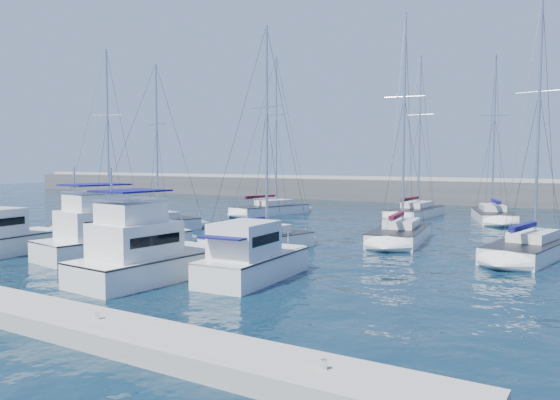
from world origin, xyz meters
The scene contains 16 objects.
ground centered at (0.00, 0.00, 0.00)m, with size 220.00×220.00×0.00m, color black.
breakwater centered at (0.00, 52.00, 1.05)m, with size 160.00×6.00×4.45m.
dock_cleat_near_stbd centered at (8.00, -11.00, 0.72)m, with size 0.16×0.16×0.25m, color silver.
dock_cleat_far_stbd centered at (16.00, -11.00, 0.72)m, with size 0.16×0.16×0.25m, color silver.
motor_yacht_port_outer centered at (-9.39, -3.52, 0.94)m, with size 3.40×6.98×3.20m.
motor_yacht_port_inner centered at (-3.55, -0.42, 1.13)m, with size 4.77×9.43×4.69m.
motor_yacht_stbd_inner centered at (3.16, -4.16, 1.13)m, with size 3.86×7.82×4.69m.
motor_yacht_stbd_outer centered at (7.33, -1.51, 0.94)m, with size 3.15×6.77×3.20m.
sailboat_mid_a centered at (-12.96, 7.18, 0.52)m, with size 5.16×9.16×14.88m.
sailboat_mid_b centered at (-9.65, 8.94, 0.51)m, with size 5.15×8.46×13.63m.
sailboat_mid_c centered at (2.74, 6.04, 0.53)m, with size 4.64×7.81×14.41m.
sailboat_mid_d centered at (9.17, 14.13, 0.53)m, with size 4.42×8.84×16.21m.
sailboat_mid_e centered at (17.75, 11.83, 0.53)m, with size 4.43×8.84×15.40m.
sailboat_back_a centered at (-9.23, 26.14, 0.54)m, with size 5.23×9.40×16.94m.
sailboat_back_b centered at (4.77, 31.31, 0.53)m, with size 3.39×9.71×16.56m.
sailboat_back_c centered at (12.14, 31.59, 0.53)m, with size 5.61×9.14×15.97m.
Camera 1 is at (21.75, -22.37, 5.55)m, focal length 35.00 mm.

